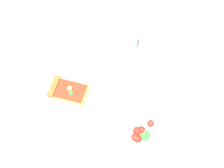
{
  "coord_description": "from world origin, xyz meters",
  "views": [
    {
      "loc": [
        0.32,
        -0.28,
        0.83
      ],
      "look_at": [
        0.09,
        0.08,
        0.03
      ],
      "focal_mm": 44.02,
      "sensor_mm": 36.0,
      "label": 1
    }
  ],
  "objects": [
    {
      "name": "salad_bowl",
      "position": [
        0.26,
        -0.02,
        0.04
      ],
      "size": [
        0.12,
        0.12,
        0.09
      ],
      "color": "white",
      "rests_on": "ground_plane"
    },
    {
      "name": "plate",
      "position": [
        -0.02,
        0.01,
        0.01
      ],
      "size": [
        0.26,
        0.26,
        0.01
      ],
      "primitive_type": "cylinder",
      "color": "white",
      "rests_on": "ground_plane"
    },
    {
      "name": "ground_plane",
      "position": [
        0.0,
        0.0,
        0.0
      ],
      "size": [
        2.4,
        2.4,
        0.0
      ],
      "primitive_type": "plane",
      "color": "#B2B7BC",
      "rests_on": "ground"
    },
    {
      "name": "soda_glass",
      "position": [
        0.05,
        0.24,
        0.05
      ],
      "size": [
        0.08,
        0.08,
        0.11
      ],
      "color": "silver",
      "rests_on": "ground_plane"
    },
    {
      "name": "pizza_slice_main",
      "position": [
        -0.02,
        -0.02,
        0.02
      ],
      "size": [
        0.14,
        0.11,
        0.02
      ],
      "color": "gold",
      "rests_on": "plate"
    }
  ]
}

